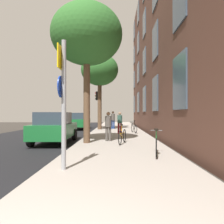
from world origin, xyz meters
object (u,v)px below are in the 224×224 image
(tree_near, at_px, (87,35))
(pedestrian_0, at_px, (108,124))
(bicycle_0, at_px, (156,145))
(car_0, at_px, (55,127))
(bicycle_2, at_px, (134,128))
(pedestrian_1, at_px, (120,121))
(traffic_light, at_px, (98,103))
(car_1, at_px, (78,121))
(sign_post, at_px, (63,95))
(pedestrian_2, at_px, (113,119))
(bicycle_1, at_px, (122,136))
(tree_far, at_px, (100,70))

(tree_near, distance_m, pedestrian_0, 4.61)
(bicycle_0, relative_size, car_0, 0.39)
(bicycle_2, height_order, pedestrian_1, pedestrian_1)
(traffic_light, xyz_separation_m, car_0, (-1.58, -8.25, -1.70))
(tree_near, distance_m, car_1, 11.38)
(pedestrian_0, bearing_deg, bicycle_0, -64.29)
(pedestrian_0, relative_size, car_1, 0.37)
(sign_post, distance_m, bicycle_2, 10.84)
(traffic_light, xyz_separation_m, car_1, (-2.07, 1.22, -1.69))
(bicycle_0, relative_size, pedestrian_2, 0.98)
(traffic_light, distance_m, pedestrian_1, 4.93)
(bicycle_1, distance_m, pedestrian_2, 9.73)
(pedestrian_0, bearing_deg, bicycle_2, 69.62)
(pedestrian_0, xyz_separation_m, car_1, (-3.32, 9.45, -0.15))
(bicycle_1, bearing_deg, pedestrian_0, 127.07)
(tree_far, distance_m, bicycle_1, 10.49)
(pedestrian_0, distance_m, pedestrian_1, 4.03)
(bicycle_0, relative_size, bicycle_1, 0.98)
(tree_near, xyz_separation_m, bicycle_1, (1.75, -0.24, -4.95))
(pedestrian_1, height_order, car_1, pedestrian_1)
(tree_far, bearing_deg, bicycle_0, -76.33)
(tree_near, distance_m, tree_far, 8.79)
(bicycle_2, bearing_deg, car_1, 137.24)
(sign_post, xyz_separation_m, tree_near, (-0.06, 4.92, 3.38))
(bicycle_1, relative_size, pedestrian_0, 1.08)
(car_1, bearing_deg, pedestrian_0, -70.64)
(tree_near, xyz_separation_m, bicycle_0, (2.84, -3.04, -4.95))
(bicycle_1, bearing_deg, bicycle_0, -68.72)
(tree_near, bearing_deg, pedestrian_0, 33.89)
(pedestrian_0, bearing_deg, car_0, -179.67)
(traffic_light, relative_size, tree_near, 0.51)
(pedestrian_2, bearing_deg, bicycle_1, -86.57)
(pedestrian_1, relative_size, car_0, 0.38)
(tree_far, bearing_deg, car_1, 148.73)
(bicycle_2, relative_size, pedestrian_2, 1.01)
(sign_post, bearing_deg, bicycle_1, 70.20)
(car_0, bearing_deg, traffic_light, 79.19)
(bicycle_0, relative_size, car_1, 0.39)
(tree_near, distance_m, car_0, 4.98)
(traffic_light, xyz_separation_m, bicycle_1, (1.96, -9.17, -2.05))
(tree_near, height_order, car_0, tree_near)
(traffic_light, relative_size, car_0, 0.86)
(bicycle_1, bearing_deg, tree_near, 172.26)
(tree_near, height_order, pedestrian_1, tree_near)
(pedestrian_0, bearing_deg, sign_post, -99.86)
(sign_post, bearing_deg, pedestrian_2, 85.61)
(tree_far, distance_m, car_0, 9.52)
(pedestrian_1, bearing_deg, car_0, -131.35)
(tree_near, height_order, bicycle_1, tree_near)
(traffic_light, bearing_deg, car_0, -100.81)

